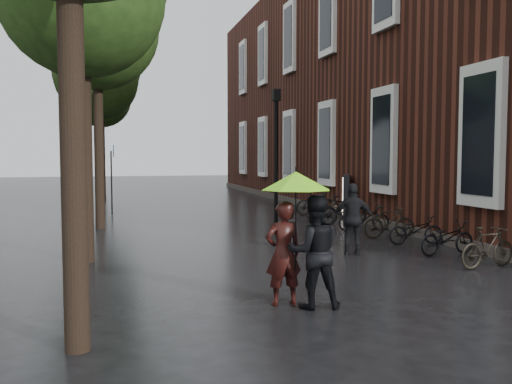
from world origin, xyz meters
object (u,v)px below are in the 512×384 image
object	(u,v)px
person_burgundy	(283,253)
lamp_post	(276,145)
parked_bicycles	(371,218)
ad_lightbox	(346,197)
person_black	(314,252)
pedestrian_walking	(353,219)

from	to	relation	value
person_burgundy	lamp_post	distance (m)	9.20
parked_bicycles	ad_lightbox	xyz separation A→B (m)	(0.78, 3.62, 0.41)
person_burgundy	person_black	bearing A→B (deg)	143.71
parked_bicycles	person_black	bearing A→B (deg)	-122.89
pedestrian_walking	parked_bicycles	size ratio (longest dim) A/B	0.16
lamp_post	parked_bicycles	bearing A→B (deg)	-25.61
person_burgundy	lamp_post	size ratio (longest dim) A/B	0.37
person_black	ad_lightbox	world-z (taller)	person_black
pedestrian_walking	lamp_post	distance (m)	5.13
pedestrian_walking	parked_bicycles	bearing A→B (deg)	-100.44
lamp_post	pedestrian_walking	bearing A→B (deg)	-83.21
pedestrian_walking	person_black	bearing A→B (deg)	80.19
person_burgundy	ad_lightbox	world-z (taller)	person_burgundy
person_black	lamp_post	size ratio (longest dim) A/B	0.40
person_black	parked_bicycles	xyz separation A→B (m)	(4.90, 7.57, -0.46)
pedestrian_walking	ad_lightbox	size ratio (longest dim) A/B	1.04
parked_bicycles	lamp_post	distance (m)	3.88
lamp_post	ad_lightbox	bearing A→B (deg)	32.65
parked_bicycles	ad_lightbox	distance (m)	3.72
person_burgundy	ad_lightbox	size ratio (longest dim) A/B	1.00
parked_bicycles	lamp_post	size ratio (longest dim) A/B	2.45
person_black	pedestrian_walking	xyz separation A→B (m)	(2.68, 4.19, -0.02)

